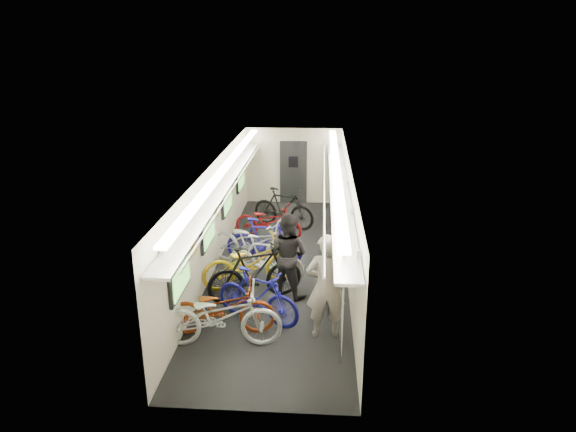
# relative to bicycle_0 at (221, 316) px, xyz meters

# --- Properties ---
(train_car_shell) EXTENTS (10.00, 10.00, 10.00)m
(train_car_shell) POSITION_rel_bicycle_0_xyz_m (0.39, 4.08, 1.11)
(train_car_shell) COLOR black
(train_car_shell) RESTS_ON ground
(bicycle_0) EXTENTS (2.12, 0.87, 1.09)m
(bicycle_0) POSITION_rel_bicycle_0_xyz_m (0.00, 0.00, 0.00)
(bicycle_0) COLOR silver
(bicycle_0) RESTS_ON ground
(bicycle_1) EXTENTS (1.76, 1.16, 1.03)m
(bicycle_1) POSITION_rel_bicycle_0_xyz_m (0.52, 0.82, -0.03)
(bicycle_1) COLOR #1A1997
(bicycle_1) RESTS_ON ground
(bicycle_2) EXTENTS (1.94, 0.86, 0.99)m
(bicycle_2) POSITION_rel_bicycle_0_xyz_m (-0.05, 0.37, -0.05)
(bicycle_2) COLOR maroon
(bicycle_2) RESTS_ON ground
(bicycle_3) EXTENTS (2.00, 1.24, 1.16)m
(bicycle_3) POSITION_rel_bicycle_0_xyz_m (0.37, 1.66, 0.04)
(bicycle_3) COLOR black
(bicycle_3) RESTS_ON ground
(bicycle_4) EXTENTS (2.17, 1.46, 1.08)m
(bicycle_4) POSITION_rel_bicycle_0_xyz_m (0.20, 2.26, -0.01)
(bicycle_4) COLOR yellow
(bicycle_4) RESTS_ON ground
(bicycle_5) EXTENTS (1.78, 0.81, 1.03)m
(bicycle_5) POSITION_rel_bicycle_0_xyz_m (0.47, 2.53, -0.03)
(bicycle_5) COLOR silver
(bicycle_5) RESTS_ON ground
(bicycle_6) EXTENTS (2.28, 1.47, 1.13)m
(bicycle_6) POSITION_rel_bicycle_0_xyz_m (0.10, 3.31, 0.02)
(bicycle_6) COLOR #B6B5BA
(bicycle_6) RESTS_ON ground
(bicycle_7) EXTENTS (1.87, 0.73, 1.10)m
(bicycle_7) POSITION_rel_bicycle_0_xyz_m (0.36, 3.47, 0.00)
(bicycle_7) COLOR #1E1894
(bicycle_7) RESTS_ON ground
(bicycle_8) EXTENTS (1.92, 1.03, 0.96)m
(bicycle_8) POSITION_rel_bicycle_0_xyz_m (0.28, 5.03, -0.07)
(bicycle_8) COLOR maroon
(bicycle_8) RESTS_ON ground
(bicycle_9) EXTENTS (1.92, 1.22, 1.12)m
(bicycle_9) POSITION_rel_bicycle_0_xyz_m (0.61, 5.96, 0.02)
(bicycle_9) COLOR black
(bicycle_9) RESTS_ON ground
(passenger_near) EXTENTS (0.74, 0.53, 1.90)m
(passenger_near) POSITION_rel_bicycle_0_xyz_m (1.76, 0.42, 0.41)
(passenger_near) COLOR gray
(passenger_near) RESTS_ON ground
(passenger_mid) EXTENTS (1.06, 0.97, 1.75)m
(passenger_mid) POSITION_rel_bicycle_0_xyz_m (1.00, 1.92, 0.33)
(passenger_mid) COLOR black
(passenger_mid) RESTS_ON ground
(backpack) EXTENTS (0.29, 0.23, 0.38)m
(backpack) POSITION_rel_bicycle_0_xyz_m (1.96, 0.83, 0.74)
(backpack) COLOR #B11123
(backpack) RESTS_ON passenger_near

